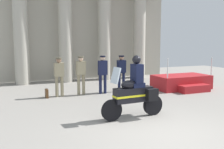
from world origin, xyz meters
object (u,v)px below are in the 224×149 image
object	(u,v)px
reviewing_stand	(182,82)
briefcase_on_ground	(47,93)
officer_in_row_0	(59,74)
officer_in_row_1	(81,72)
officer_in_row_3	(121,70)
motorcycle_with_rider	(135,92)
officer_in_row_2	(103,71)

from	to	relation	value
reviewing_stand	briefcase_on_ground	bearing A→B (deg)	175.33
reviewing_stand	officer_in_row_0	size ratio (longest dim) A/B	1.63
officer_in_row_1	officer_in_row_3	size ratio (longest dim) A/B	1.00
officer_in_row_1	motorcycle_with_rider	xyz separation A→B (m)	(0.56, -3.94, -0.19)
officer_in_row_0	officer_in_row_3	world-z (taller)	officer_in_row_3
briefcase_on_ground	reviewing_stand	bearing A→B (deg)	-4.67
officer_in_row_0	officer_in_row_3	size ratio (longest dim) A/B	0.99
motorcycle_with_rider	briefcase_on_ground	size ratio (longest dim) A/B	5.81
officer_in_row_1	motorcycle_with_rider	distance (m)	3.98
officer_in_row_3	reviewing_stand	bearing A→B (deg)	166.06
motorcycle_with_rider	briefcase_on_ground	bearing A→B (deg)	-66.04
officer_in_row_1	briefcase_on_ground	distance (m)	1.69
officer_in_row_0	officer_in_row_1	bearing A→B (deg)	178.77
officer_in_row_2	briefcase_on_ground	size ratio (longest dim) A/B	4.67
officer_in_row_1	briefcase_on_ground	world-z (taller)	officer_in_row_1
officer_in_row_3	briefcase_on_ground	world-z (taller)	officer_in_row_3
officer_in_row_0	officer_in_row_2	world-z (taller)	officer_in_row_2
officer_in_row_0	officer_in_row_2	xyz separation A→B (m)	(1.90, -0.10, 0.02)
officer_in_row_1	reviewing_stand	bearing A→B (deg)	170.29
officer_in_row_1	officer_in_row_3	xyz separation A→B (m)	(1.92, 0.00, -0.00)
reviewing_stand	officer_in_row_1	world-z (taller)	officer_in_row_1
officer_in_row_1	motorcycle_with_rider	bearing A→B (deg)	95.10
motorcycle_with_rider	officer_in_row_1	bearing A→B (deg)	-85.67
officer_in_row_1	motorcycle_with_rider	world-z (taller)	motorcycle_with_rider
officer_in_row_3	briefcase_on_ground	distance (m)	3.50
officer_in_row_1	briefcase_on_ground	xyz separation A→B (m)	(-1.48, -0.05, -0.81)
officer_in_row_2	reviewing_stand	bearing A→B (deg)	170.56
reviewing_stand	officer_in_row_1	size ratio (longest dim) A/B	1.60
officer_in_row_0	motorcycle_with_rider	bearing A→B (deg)	108.10
officer_in_row_0	briefcase_on_ground	bearing A→B (deg)	-0.77
officer_in_row_0	officer_in_row_1	xyz separation A→B (m)	(0.95, 0.03, 0.02)
officer_in_row_2	motorcycle_with_rider	size ratio (longest dim) A/B	0.80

